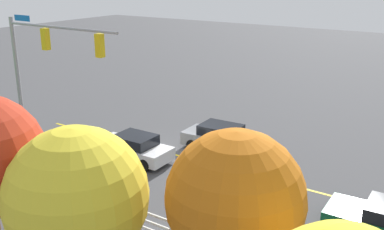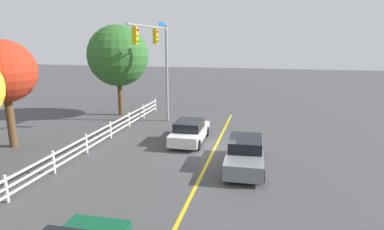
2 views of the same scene
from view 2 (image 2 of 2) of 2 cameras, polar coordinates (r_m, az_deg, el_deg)
ground_plane at (r=18.08m, az=3.66°, el=-7.01°), size 120.00×120.00×0.00m
lane_center_stripe at (r=14.45m, az=0.93°, el=-12.35°), size 28.00×0.16×0.01m
signal_assembly at (r=22.77m, az=-6.17°, el=10.76°), size 7.06×0.38×7.59m
car_1 at (r=19.91m, az=-0.41°, el=-3.01°), size 4.32×1.90×1.41m
car_2 at (r=16.19m, az=9.57°, el=-6.91°), size 4.73×2.02×1.49m
white_rail_fence at (r=17.76m, az=-21.03°, el=-6.22°), size 26.10×0.10×1.15m
tree_3 at (r=21.26m, az=-30.88°, el=6.70°), size 3.61×3.61×6.36m
tree_4 at (r=27.47m, az=-13.24°, el=10.38°), size 5.07×5.07×7.61m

